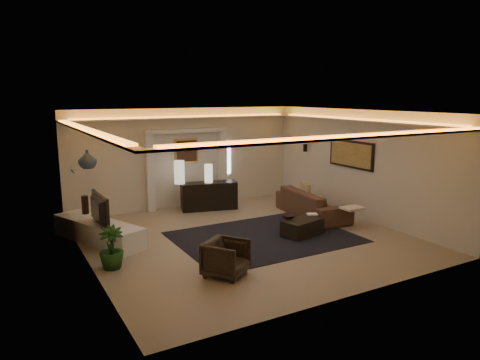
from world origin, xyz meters
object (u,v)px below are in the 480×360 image
console (209,196)px  coffee_table (302,227)px  sofa (312,203)px  armchair (226,258)px

console → coffee_table: console is taller
console → sofa: console is taller
console → coffee_table: 3.39m
sofa → coffee_table: sofa is taller
armchair → sofa: bearing=-4.3°
coffee_table → armchair: bearing=-168.7°
sofa → armchair: size_ratio=3.35×
console → coffee_table: size_ratio=1.61×
sofa → armchair: sofa is taller
armchair → console: bearing=32.2°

